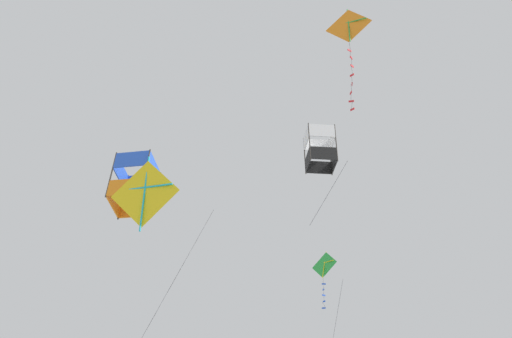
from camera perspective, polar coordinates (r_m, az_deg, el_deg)
kite_box_mid_left at (r=30.48m, az=-9.09°, el=-1.16°), size 4.84×4.23×9.47m
kite_diamond_upper_right at (r=26.07m, az=6.94°, el=10.46°), size 0.98×1.27×4.17m
kite_diamond_low_drifter at (r=33.19m, az=5.14°, el=-7.28°), size 1.74×1.04×4.54m
kite_box_near_left at (r=29.38m, az=4.82°, el=1.48°), size 1.70×1.55×4.31m
kite_diamond_far_centre at (r=25.64m, az=-8.30°, el=-1.81°), size 1.40×2.10×2.82m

